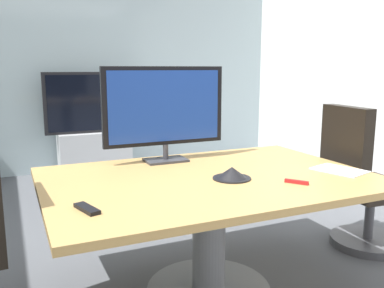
# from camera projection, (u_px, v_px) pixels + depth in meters

# --- Properties ---
(ground_plane) EXTENTS (7.75, 7.75, 0.00)m
(ground_plane) POSITION_uv_depth(u_px,v_px,m) (187.00, 282.00, 2.66)
(ground_plane) COLOR #515459
(wall_back_glass_partition) EXTENTS (5.50, 0.10, 2.92)m
(wall_back_glass_partition) POSITION_uv_depth(u_px,v_px,m) (85.00, 60.00, 5.42)
(wall_back_glass_partition) COLOR #9EB2B7
(wall_back_glass_partition) RESTS_ON ground
(conference_table) EXTENTS (1.89, 1.31, 0.73)m
(conference_table) POSITION_uv_depth(u_px,v_px,m) (209.00, 205.00, 2.45)
(conference_table) COLOR #B2894C
(conference_table) RESTS_ON ground
(office_chair_right) EXTENTS (0.61, 0.59, 1.09)m
(office_chair_right) POSITION_uv_depth(u_px,v_px,m) (361.00, 190.00, 3.11)
(office_chair_right) COLOR #4C4C51
(office_chair_right) RESTS_ON ground
(tv_monitor) EXTENTS (0.84, 0.18, 0.64)m
(tv_monitor) POSITION_uv_depth(u_px,v_px,m) (165.00, 109.00, 2.75)
(tv_monitor) COLOR #333338
(tv_monitor) RESTS_ON conference_table
(wall_display_unit) EXTENTS (1.20, 0.36, 1.31)m
(wall_display_unit) POSITION_uv_depth(u_px,v_px,m) (95.00, 141.00, 5.29)
(wall_display_unit) COLOR #B7BABC
(wall_display_unit) RESTS_ON ground
(conference_phone) EXTENTS (0.22, 0.22, 0.07)m
(conference_phone) POSITION_uv_depth(u_px,v_px,m) (232.00, 174.00, 2.36)
(conference_phone) COLOR black
(conference_phone) RESTS_ON conference_table
(remote_control) EXTENTS (0.10, 0.18, 0.02)m
(remote_control) POSITION_uv_depth(u_px,v_px,m) (87.00, 209.00, 1.84)
(remote_control) COLOR black
(remote_control) RESTS_ON conference_table
(whiteboard_marker) EXTENTS (0.09, 0.12, 0.02)m
(whiteboard_marker) POSITION_uv_depth(u_px,v_px,m) (297.00, 182.00, 2.26)
(whiteboard_marker) COLOR red
(whiteboard_marker) RESTS_ON conference_table
(paper_notepad) EXTENTS (0.29, 0.35, 0.01)m
(paper_notepad) POSITION_uv_depth(u_px,v_px,m) (340.00, 170.00, 2.55)
(paper_notepad) COLOR white
(paper_notepad) RESTS_ON conference_table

